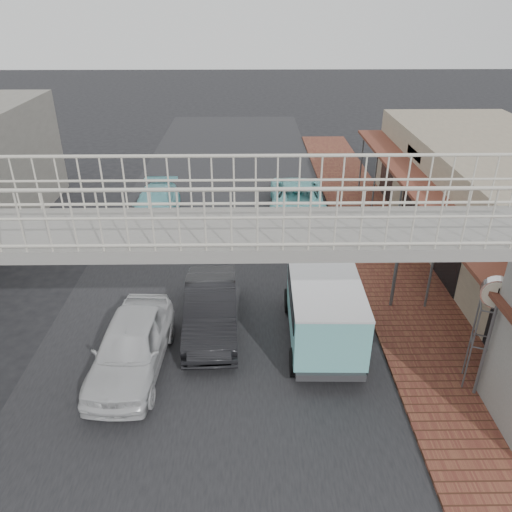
{
  "coord_description": "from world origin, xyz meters",
  "views": [
    {
      "loc": [
        1.18,
        -12.58,
        9.13
      ],
      "look_at": [
        1.38,
        1.37,
        1.8
      ],
      "focal_mm": 35.0,
      "sensor_mm": 36.0,
      "label": 1
    }
  ],
  "objects_px": {
    "white_hatchback": "(131,346)",
    "angkot_far": "(155,206)",
    "angkot_curb": "(297,195)",
    "dark_sedan": "(211,309)",
    "angkot_van": "(324,303)",
    "motorcycle_far": "(354,219)",
    "motorcycle_near": "(353,237)",
    "arrow_sign": "(429,235)",
    "street_clock": "(496,298)"
  },
  "relations": [
    {
      "from": "white_hatchback",
      "to": "angkot_far",
      "type": "distance_m",
      "value": 10.29
    },
    {
      "from": "angkot_curb",
      "to": "dark_sedan",
      "type": "bearing_deg",
      "value": 73.43
    },
    {
      "from": "angkot_van",
      "to": "motorcycle_far",
      "type": "height_order",
      "value": "angkot_van"
    },
    {
      "from": "motorcycle_near",
      "to": "angkot_far",
      "type": "bearing_deg",
      "value": 53.89
    },
    {
      "from": "white_hatchback",
      "to": "dark_sedan",
      "type": "height_order",
      "value": "white_hatchback"
    },
    {
      "from": "dark_sedan",
      "to": "angkot_curb",
      "type": "distance_m",
      "value": 10.06
    },
    {
      "from": "angkot_van",
      "to": "motorcycle_near",
      "type": "distance_m",
      "value": 6.39
    },
    {
      "from": "motorcycle_near",
      "to": "arrow_sign",
      "type": "distance_m",
      "value": 5.06
    },
    {
      "from": "angkot_van",
      "to": "arrow_sign",
      "type": "relative_size",
      "value": 1.36
    },
    {
      "from": "angkot_curb",
      "to": "street_clock",
      "type": "xyz_separation_m",
      "value": [
        3.61,
        -12.11,
        1.97
      ]
    },
    {
      "from": "dark_sedan",
      "to": "angkot_van",
      "type": "distance_m",
      "value": 3.42
    },
    {
      "from": "dark_sedan",
      "to": "white_hatchback",
      "type": "bearing_deg",
      "value": -140.82
    },
    {
      "from": "motorcycle_near",
      "to": "motorcycle_far",
      "type": "bearing_deg",
      "value": -28.16
    },
    {
      "from": "angkot_far",
      "to": "motorcycle_far",
      "type": "height_order",
      "value": "angkot_far"
    },
    {
      "from": "dark_sedan",
      "to": "angkot_van",
      "type": "height_order",
      "value": "angkot_van"
    },
    {
      "from": "angkot_far",
      "to": "street_clock",
      "type": "height_order",
      "value": "street_clock"
    },
    {
      "from": "angkot_van",
      "to": "motorcycle_near",
      "type": "height_order",
      "value": "angkot_van"
    },
    {
      "from": "white_hatchback",
      "to": "angkot_curb",
      "type": "bearing_deg",
      "value": 66.98
    },
    {
      "from": "motorcycle_far",
      "to": "dark_sedan",
      "type": "bearing_deg",
      "value": 125.82
    },
    {
      "from": "arrow_sign",
      "to": "angkot_curb",
      "type": "bearing_deg",
      "value": 120.19
    },
    {
      "from": "dark_sedan",
      "to": "motorcycle_far",
      "type": "relative_size",
      "value": 2.51
    },
    {
      "from": "white_hatchback",
      "to": "motorcycle_far",
      "type": "relative_size",
      "value": 2.52
    },
    {
      "from": "angkot_van",
      "to": "street_clock",
      "type": "distance_m",
      "value": 4.45
    },
    {
      "from": "angkot_far",
      "to": "motorcycle_near",
      "type": "xyz_separation_m",
      "value": [
        8.37,
        -3.12,
        -0.12
      ]
    },
    {
      "from": "white_hatchback",
      "to": "angkot_curb",
      "type": "xyz_separation_m",
      "value": [
        5.46,
        11.27,
        0.01
      ]
    },
    {
      "from": "street_clock",
      "to": "angkot_far",
      "type": "bearing_deg",
      "value": 154.71
    },
    {
      "from": "motorcycle_near",
      "to": "arrow_sign",
      "type": "height_order",
      "value": "arrow_sign"
    },
    {
      "from": "angkot_curb",
      "to": "motorcycle_far",
      "type": "distance_m",
      "value": 3.34
    },
    {
      "from": "angkot_far",
      "to": "street_clock",
      "type": "relative_size",
      "value": 1.47
    },
    {
      "from": "motorcycle_far",
      "to": "arrow_sign",
      "type": "distance_m",
      "value": 6.49
    },
    {
      "from": "angkot_far",
      "to": "motorcycle_near",
      "type": "height_order",
      "value": "angkot_far"
    },
    {
      "from": "white_hatchback",
      "to": "arrow_sign",
      "type": "xyz_separation_m",
      "value": [
        8.62,
        2.72,
        1.97
      ]
    },
    {
      "from": "arrow_sign",
      "to": "angkot_van",
      "type": "bearing_deg",
      "value": -143.99
    },
    {
      "from": "motorcycle_far",
      "to": "street_clock",
      "type": "relative_size",
      "value": 0.55
    },
    {
      "from": "motorcycle_far",
      "to": "motorcycle_near",
      "type": "bearing_deg",
      "value": 152.39
    },
    {
      "from": "angkot_far",
      "to": "motorcycle_near",
      "type": "distance_m",
      "value": 8.94
    },
    {
      "from": "street_clock",
      "to": "angkot_van",
      "type": "bearing_deg",
      "value": 174.97
    },
    {
      "from": "angkot_van",
      "to": "motorcycle_far",
      "type": "relative_size",
      "value": 2.53
    },
    {
      "from": "white_hatchback",
      "to": "motorcycle_near",
      "type": "xyz_separation_m",
      "value": [
        7.33,
        7.11,
        -0.19
      ]
    },
    {
      "from": "angkot_curb",
      "to": "angkot_van",
      "type": "xyz_separation_m",
      "value": [
        -0.15,
        -10.16,
        0.61
      ]
    },
    {
      "from": "white_hatchback",
      "to": "motorcycle_near",
      "type": "distance_m",
      "value": 10.22
    },
    {
      "from": "motorcycle_near",
      "to": "arrow_sign",
      "type": "relative_size",
      "value": 0.53
    },
    {
      "from": "angkot_van",
      "to": "arrow_sign",
      "type": "bearing_deg",
      "value": 27.38
    },
    {
      "from": "motorcycle_near",
      "to": "dark_sedan",
      "type": "bearing_deg",
      "value": 119.36
    },
    {
      "from": "angkot_van",
      "to": "angkot_curb",
      "type": "bearing_deg",
      "value": 90.46
    },
    {
      "from": "angkot_curb",
      "to": "street_clock",
      "type": "relative_size",
      "value": 1.72
    },
    {
      "from": "angkot_curb",
      "to": "motorcycle_near",
      "type": "bearing_deg",
      "value": 117.59
    },
    {
      "from": "white_hatchback",
      "to": "arrow_sign",
      "type": "relative_size",
      "value": 1.36
    },
    {
      "from": "white_hatchback",
      "to": "dark_sedan",
      "type": "bearing_deg",
      "value": 44.49
    },
    {
      "from": "angkot_van",
      "to": "arrow_sign",
      "type": "distance_m",
      "value": 3.92
    }
  ]
}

